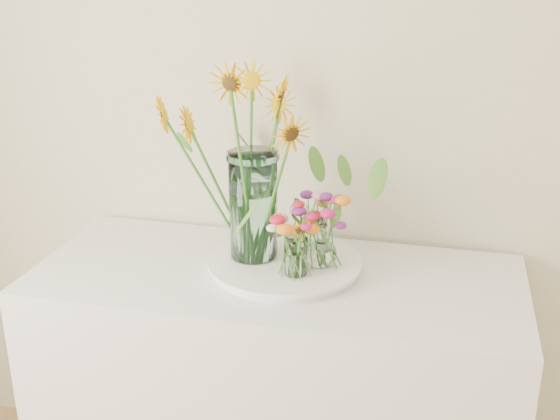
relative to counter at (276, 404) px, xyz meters
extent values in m
cube|color=white|center=(0.00, 0.00, 0.00)|extent=(1.40, 0.60, 0.90)
cylinder|color=white|center=(0.02, 0.03, 0.46)|extent=(0.42, 0.42, 0.02)
cylinder|color=#9DCFCD|center=(-0.08, 0.04, 0.64)|extent=(0.15, 0.15, 0.32)
cylinder|color=white|center=(0.07, -0.05, 0.53)|extent=(0.08, 0.08, 0.11)
cylinder|color=white|center=(0.08, 0.10, 0.54)|extent=(0.09, 0.09, 0.12)
camera|label=1|loc=(0.44, -1.76, 1.33)|focal=45.00mm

